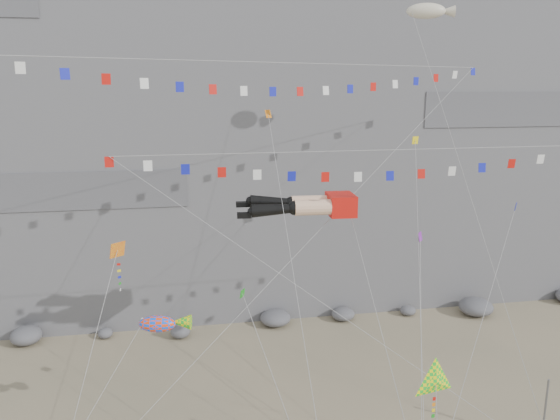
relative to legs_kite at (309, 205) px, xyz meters
name	(u,v)px	position (x,y,z in m)	size (l,w,h in m)	color
cliff	(250,35)	(-0.13, 26.39, 12.08)	(80.00, 28.00, 50.00)	slate
talus_boulders	(275,318)	(-0.13, 11.39, -12.32)	(60.00, 3.00, 1.20)	slate
anchor_pole_right	(545,411)	(12.33, -6.75, -10.97)	(0.12, 0.12, 3.90)	slate
legs_kite	(309,205)	(0.00, 0.00, 0.00)	(7.50, 14.13, 18.15)	red
flag_banner_upper	(286,63)	(-1.10, 1.59, 8.35)	(30.72, 17.56, 28.11)	red
flag_banner_lower	(375,151)	(3.22, -2.36, 3.51)	(28.58, 6.56, 19.52)	red
harlequin_kite	(117,251)	(-10.88, -3.44, -1.23)	(4.34, 7.43, 13.76)	red
fish_windsock	(157,324)	(-9.06, -4.08, -5.16)	(8.08, 5.74, 11.12)	#FF3F0D
delta_kite	(436,382)	(3.84, -9.94, -6.46)	(2.44, 3.94, 8.09)	#FFEF0D
blimp_windsock	(426,12)	(8.58, 3.80, 11.72)	(5.85, 12.34, 27.38)	beige
small_kite_a	(269,120)	(-1.93, 2.97, 4.92)	(1.22, 16.11, 23.86)	orange
small_kite_b	(420,239)	(6.51, -1.70, -1.98)	(3.80, 9.29, 14.31)	purple
small_kite_c	(244,298)	(-4.40, -3.57, -4.22)	(3.70, 11.00, 13.99)	#17961B
small_kite_d	(415,146)	(8.32, 3.77, 3.07)	(6.26, 16.88, 23.67)	yellow
small_kite_e	(514,213)	(12.35, -2.02, -0.51)	(9.71, 9.41, 17.95)	#141BB3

